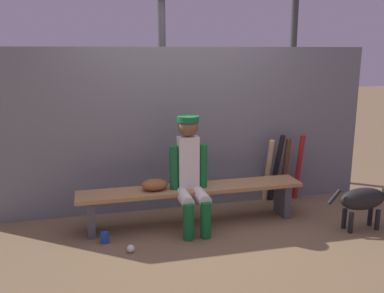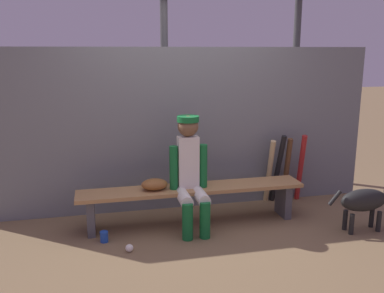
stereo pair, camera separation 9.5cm
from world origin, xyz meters
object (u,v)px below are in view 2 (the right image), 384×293
object	(u,v)px
cup_on_ground	(104,237)
dog	(369,200)
bat_aluminum_red	(301,168)
baseball_glove	(154,184)
dugout_bench	(192,195)
player_seated	(190,170)
bat_wood_natural	(269,171)
cup_on_bench	(184,181)
bat_wood_dark	(287,170)
bat_aluminum_black	(278,169)
baseball	(129,248)

from	to	relation	value
cup_on_ground	dog	size ratio (longest dim) A/B	0.13
bat_aluminum_red	baseball_glove	bearing A→B (deg)	-168.35
dugout_bench	player_seated	bearing A→B (deg)	-112.62
bat_wood_natural	cup_on_bench	xyz separation A→B (m)	(-1.15, -0.36, 0.07)
player_seated	cup_on_ground	bearing A→B (deg)	-170.72
bat_aluminum_red	cup_on_ground	distance (m)	2.54
dugout_bench	bat_wood_dark	world-z (taller)	bat_wood_dark
dugout_bench	cup_on_ground	bearing A→B (deg)	-165.26
player_seated	cup_on_ground	xyz separation A→B (m)	(-0.91, -0.15, -0.59)
player_seated	bat_wood_natural	xyz separation A→B (m)	(1.12, 0.52, -0.23)
bat_aluminum_black	dog	xyz separation A→B (m)	(0.59, -0.97, -0.10)
cup_on_ground	bat_wood_natural	bearing A→B (deg)	18.19
player_seated	dog	bearing A→B (deg)	-14.82
bat_aluminum_red	cup_on_ground	xyz separation A→B (m)	(-2.43, -0.64, -0.38)
baseball_glove	cup_on_ground	xyz separation A→B (m)	(-0.55, -0.25, -0.43)
baseball_glove	bat_aluminum_red	bearing A→B (deg)	11.65
bat_wood_natural	player_seated	bearing A→B (deg)	-155.13
player_seated	baseball	bearing A→B (deg)	-148.79
bat_aluminum_black	bat_aluminum_red	size ratio (longest dim) A/B	1.02
baseball_glove	baseball	bearing A→B (deg)	-121.78
dugout_bench	player_seated	distance (m)	0.33
baseball_glove	bat_wood_natural	xyz separation A→B (m)	(1.48, 0.42, -0.07)
dugout_bench	bat_aluminum_black	size ratio (longest dim) A/B	2.76
baseball	cup_on_ground	bearing A→B (deg)	130.47
baseball_glove	cup_on_bench	world-z (taller)	baseball_glove
cup_on_ground	cup_on_bench	xyz separation A→B (m)	(0.88, 0.31, 0.42)
baseball	bat_aluminum_red	bearing A→B (deg)	22.35
player_seated	bat_wood_dark	xyz separation A→B (m)	(1.33, 0.50, -0.22)
dog	dugout_bench	bearing A→B (deg)	161.79
baseball	cup_on_bench	bearing A→B (deg)	41.46
bat_wood_natural	baseball	world-z (taller)	bat_wood_natural
bat_wood_natural	dog	size ratio (longest dim) A/B	0.98
bat_wood_dark	dog	xyz separation A→B (m)	(0.47, -0.97, -0.08)
bat_wood_natural	bat_wood_dark	world-z (taller)	bat_wood_dark
bat_wood_dark	bat_aluminum_red	distance (m)	0.19
dugout_bench	bat_aluminum_red	bearing A→B (deg)	14.75
dugout_bench	bat_wood_dark	distance (m)	1.35
cup_on_ground	cup_on_bench	size ratio (longest dim) A/B	1.00
bat_aluminum_black	cup_on_ground	distance (m)	2.26
dog	bat_aluminum_red	bearing A→B (deg)	106.59
cup_on_ground	bat_aluminum_red	bearing A→B (deg)	14.75
bat_wood_dark	bat_aluminum_red	xyz separation A→B (m)	(0.18, -0.01, 0.02)
baseball_glove	bat_wood_natural	size ratio (longest dim) A/B	0.34
bat_aluminum_black	baseball	size ratio (longest dim) A/B	12.01
bat_wood_dark	cup_on_ground	size ratio (longest dim) A/B	7.62
bat_wood_natural	cup_on_ground	xyz separation A→B (m)	(-2.03, -0.67, -0.36)
bat_aluminum_red	dog	world-z (taller)	bat_aluminum_red
bat_wood_dark	bat_aluminum_red	world-z (taller)	bat_aluminum_red
bat_aluminum_black	bat_wood_dark	size ratio (longest dim) A/B	1.06
cup_on_ground	bat_aluminum_black	bearing A→B (deg)	16.86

